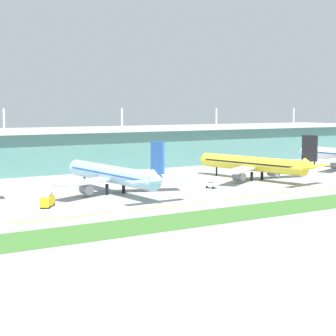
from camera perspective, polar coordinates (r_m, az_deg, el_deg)
ground_plane at (r=196.72m, az=8.42°, el=-2.48°), size 600.00×600.00×0.00m
terminal_building at (r=277.84m, az=-5.12°, el=2.09°), size 288.00×34.00×28.54m
airliner_near_middle at (r=193.62m, az=-5.49°, el=-0.65°), size 48.76×63.10×18.90m
airliner_far_middle at (r=231.34m, az=8.57°, el=0.39°), size 48.15×60.93×18.90m
taxiway_stripe_west at (r=153.65m, az=-10.29°, el=-4.89°), size 28.00×0.70×0.04m
taxiway_stripe_mid_west at (r=169.24m, az=0.44°, el=-3.79°), size 28.00×0.70×0.04m
taxiway_stripe_centre at (r=189.70m, az=9.09°, el=-2.80°), size 28.00×0.70×0.04m
taxiway_stripe_mid_east at (r=213.65m, az=15.92°, el=-1.97°), size 28.00×0.70×0.04m
grass_verge at (r=177.77m, az=14.07°, el=-3.48°), size 300.00×18.00×0.10m
fuel_truck at (r=170.87m, az=-11.87°, el=-3.06°), size 6.36×7.34×4.95m
baggage_cart at (r=206.51m, az=4.32°, el=-1.68°), size 3.31×4.02×2.48m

